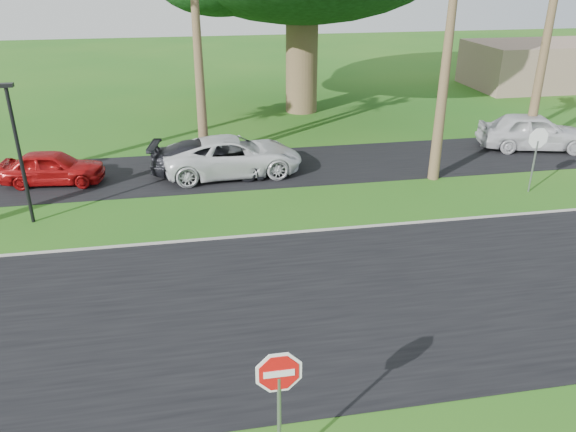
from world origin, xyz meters
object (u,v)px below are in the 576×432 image
Objects in this scene: stop_sign_far at (537,147)px; car_red at (53,168)px; car_minivan at (233,156)px; stop_sign_near at (279,389)px; car_dark at (211,159)px; car_pickup at (534,132)px.

stop_sign_far is 0.67× the size of car_red.
stop_sign_far is 0.47× the size of car_minivan.
stop_sign_near is 0.55× the size of car_dark.
stop_sign_near is 0.47× the size of car_minivan.
stop_sign_far is at bearing -112.85° from car_minivan.
car_red is at bearing 85.50° from car_minivan.
car_minivan reaches higher than car_red.
car_red is 0.69× the size of car_minivan.
car_minivan is at bearing -82.76° from car_dark.
car_dark is at bearing 91.22° from stop_sign_near.
car_minivan is (0.60, 14.94, -1.00)m from stop_sign_near.
stop_sign_near reaches higher than car_pickup.
stop_sign_near is at bearing -169.94° from car_dark.
car_minivan is at bearing -85.38° from car_red.
stop_sign_near is 1.00× the size of stop_sign_far.
car_pickup is at bearing -89.34° from car_minivan.
stop_sign_near reaches higher than car_red.
car_red is at bearing -12.95° from stop_sign_far.
stop_sign_near is 0.67× the size of car_red.
car_dark is 0.92m from car_minivan.
stop_sign_far reaches higher than car_pickup.
stop_sign_near reaches higher than car_minivan.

